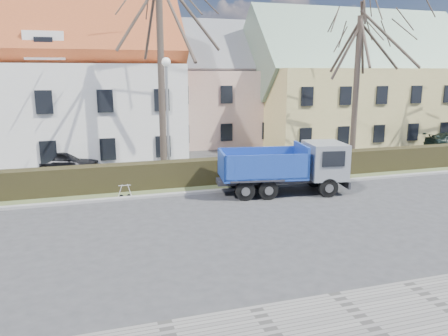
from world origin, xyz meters
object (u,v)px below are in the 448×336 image
object	(u,v)px
dump_truck	(278,168)
cart_frame	(120,191)
streetlight	(168,121)
parked_car_a	(64,161)

from	to	relation	value
dump_truck	cart_frame	bearing A→B (deg)	178.55
dump_truck	cart_frame	xyz separation A→B (m)	(-7.33, 1.34, -0.90)
streetlight	cart_frame	distance (m)	4.51
dump_truck	parked_car_a	world-z (taller)	dump_truck
cart_frame	parked_car_a	xyz separation A→B (m)	(-2.67, 6.50, 0.32)
streetlight	parked_car_a	size ratio (longest dim) A/B	1.64
cart_frame	dump_truck	bearing A→B (deg)	-10.35
streetlight	cart_frame	world-z (taller)	streetlight
cart_frame	parked_car_a	world-z (taller)	parked_car_a
dump_truck	streetlight	bearing A→B (deg)	151.86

